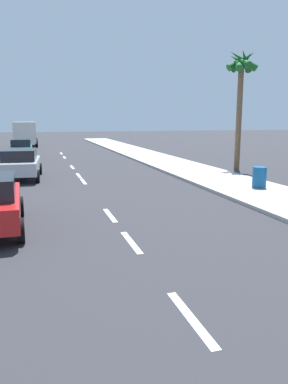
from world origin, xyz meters
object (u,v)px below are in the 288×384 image
(parked_car_teal, at_px, (21,148))
(trash_bin_far, at_px, (259,177))
(palm_tree_far, at_px, (241,74))
(delivery_truck, at_px, (25,133))
(parked_car_silver, at_px, (20,163))

(parked_car_teal, distance_m, trash_bin_far, 19.94)
(parked_car_teal, xyz_separation_m, palm_tree_far, (13.16, -10.37, 4.90))
(parked_car_teal, height_order, palm_tree_far, palm_tree_far)
(delivery_truck, height_order, trash_bin_far, delivery_truck)
(parked_car_teal, bearing_deg, palm_tree_far, -38.50)
(parked_car_silver, relative_size, parked_car_teal, 1.15)
(delivery_truck, xyz_separation_m, palm_tree_far, (13.15, -24.73, 4.23))
(parked_car_silver, bearing_deg, parked_car_teal, 94.65)
(delivery_truck, height_order, palm_tree_far, palm_tree_far)
(parked_car_teal, xyz_separation_m, trash_bin_far, (10.48, -16.96, -0.24))
(parked_car_silver, height_order, palm_tree_far, palm_tree_far)
(parked_car_silver, bearing_deg, trash_bin_far, -28.99)
(parked_car_silver, distance_m, palm_tree_far, 13.78)
(parked_car_teal, bearing_deg, delivery_truck, 89.71)
(parked_car_silver, height_order, trash_bin_far, parked_car_silver)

